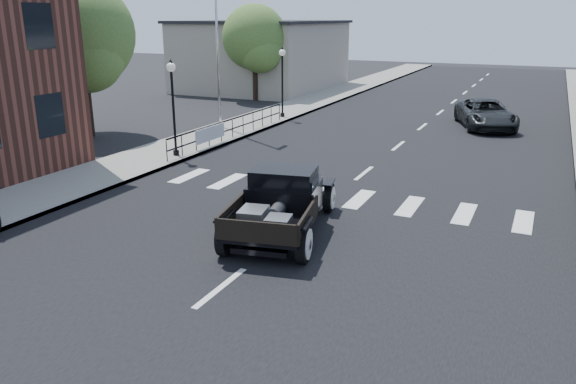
% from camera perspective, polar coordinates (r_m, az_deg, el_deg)
% --- Properties ---
extents(ground, '(120.00, 120.00, 0.00)m').
position_cam_1_polar(ground, '(14.55, -0.65, -4.87)').
color(ground, black).
rests_on(ground, ground).
extents(road, '(14.00, 80.00, 0.02)m').
position_cam_1_polar(road, '(28.30, 12.64, 5.78)').
color(road, black).
rests_on(road, ground).
extents(road_markings, '(12.00, 60.00, 0.06)m').
position_cam_1_polar(road_markings, '(23.55, 9.93, 3.61)').
color(road_markings, silver).
rests_on(road_markings, ground).
extents(sidewalk_left, '(3.00, 80.00, 0.15)m').
position_cam_1_polar(sidewalk_left, '(31.16, -2.87, 7.35)').
color(sidewalk_left, gray).
rests_on(sidewalk_left, ground).
extents(low_building_left, '(10.00, 12.00, 5.00)m').
position_cam_1_polar(low_building_left, '(45.32, -2.55, 13.60)').
color(low_building_left, '#A59C8A').
rests_on(low_building_left, ground).
extents(railing, '(0.08, 10.00, 1.00)m').
position_cam_1_polar(railing, '(26.19, -5.67, 6.63)').
color(railing, black).
rests_on(railing, sidewalk_left).
extents(banner, '(0.04, 2.20, 0.60)m').
position_cam_1_polar(banner, '(24.52, -7.86, 5.34)').
color(banner, silver).
rests_on(banner, sidewalk_left).
extents(lamp_post_b, '(0.36, 0.36, 3.79)m').
position_cam_1_polar(lamp_post_b, '(22.83, -11.56, 8.33)').
color(lamp_post_b, black).
rests_on(lamp_post_b, sidewalk_left).
extents(lamp_post_c, '(0.36, 0.36, 3.79)m').
position_cam_1_polar(lamp_post_c, '(31.37, -0.58, 11.07)').
color(lamp_post_c, black).
rests_on(lamp_post_c, sidewalk_left).
extents(big_tree_near, '(4.91, 4.91, 7.20)m').
position_cam_1_polar(big_tree_near, '(28.32, -20.07, 12.53)').
color(big_tree_near, '#45652B').
rests_on(big_tree_near, ground).
extents(big_tree_far, '(4.31, 4.31, 6.34)m').
position_cam_1_polar(big_tree_far, '(38.81, -3.39, 13.93)').
color(big_tree_far, '#45652B').
rests_on(big_tree_far, ground).
extents(hotrod_pickup, '(3.29, 5.40, 1.75)m').
position_cam_1_polar(hotrod_pickup, '(14.73, -0.62, -0.96)').
color(hotrod_pickup, black).
rests_on(hotrod_pickup, ground).
extents(second_car, '(3.94, 5.64, 1.43)m').
position_cam_1_polar(second_car, '(30.80, 19.44, 7.48)').
color(second_car, black).
rests_on(second_car, ground).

